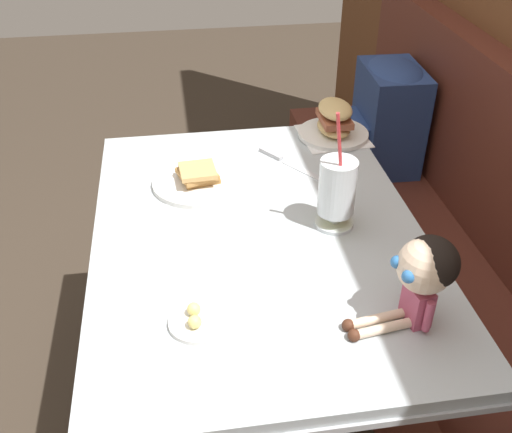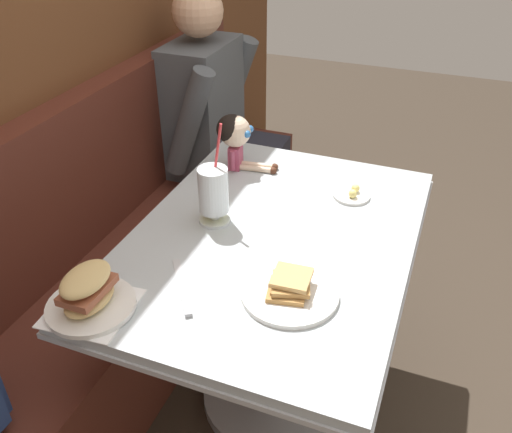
{
  "view_description": "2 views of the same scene",
  "coord_description": "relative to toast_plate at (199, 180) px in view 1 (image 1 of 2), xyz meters",
  "views": [
    {
      "loc": [
        1.16,
        -0.0,
        1.6
      ],
      "look_at": [
        0.09,
        0.16,
        0.85
      ],
      "focal_mm": 41.46,
      "sensor_mm": 36.0,
      "label": 1
    },
    {
      "loc": [
        -1.25,
        -0.25,
        1.67
      ],
      "look_at": [
        0.02,
        0.24,
        0.78
      ],
      "focal_mm": 38.4,
      "sensor_mm": 36.0,
      "label": 2
    }
  ],
  "objects": [
    {
      "name": "butter_knife",
      "position": [
        -0.1,
        0.25,
        -0.01
      ],
      "size": [
        0.2,
        0.15,
        0.01
      ],
      "color": "silver",
      "rests_on": "diner_table"
    },
    {
      "name": "milkshake_glass",
      "position": [
        0.24,
        0.32,
        0.08
      ],
      "size": [
        0.1,
        0.1,
        0.32
      ],
      "color": "silver",
      "rests_on": "diner_table"
    },
    {
      "name": "ground_plane",
      "position": [
        0.23,
        -0.05,
        -0.76
      ],
      "size": [
        8.0,
        8.0,
        0.0
      ],
      "primitive_type": "plane",
      "color": "#382D23"
    },
    {
      "name": "booth_bench",
      "position": [
        0.23,
        0.76,
        -0.43
      ],
      "size": [
        2.6,
        0.48,
        1.0
      ],
      "color": "#512319",
      "rests_on": "ground"
    },
    {
      "name": "diner_table",
      "position": [
        0.23,
        0.13,
        -0.21
      ],
      "size": [
        1.11,
        0.81,
        0.74
      ],
      "color": "#B2BCC1",
      "rests_on": "ground"
    },
    {
      "name": "seated_doll",
      "position": [
        0.59,
        0.4,
        0.11
      ],
      "size": [
        0.13,
        0.23,
        0.2
      ],
      "color": "#B74C6B",
      "rests_on": "diner_table"
    },
    {
      "name": "sandwich_plate",
      "position": [
        -0.22,
        0.44,
        0.03
      ],
      "size": [
        0.22,
        0.22,
        0.12
      ],
      "color": "white",
      "rests_on": "diner_table"
    },
    {
      "name": "butter_saucer",
      "position": [
        0.53,
        -0.04,
        -0.01
      ],
      "size": [
        0.12,
        0.12,
        0.04
      ],
      "color": "white",
      "rests_on": "diner_table"
    },
    {
      "name": "toast_plate",
      "position": [
        0.0,
        0.0,
        0.0
      ],
      "size": [
        0.25,
        0.25,
        0.06
      ],
      "color": "white",
      "rests_on": "diner_table"
    },
    {
      "name": "backpack",
      "position": [
        -0.52,
        0.73,
        -0.1
      ],
      "size": [
        0.31,
        0.25,
        0.41
      ],
      "color": "navy",
      "rests_on": "booth_bench"
    }
  ]
}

